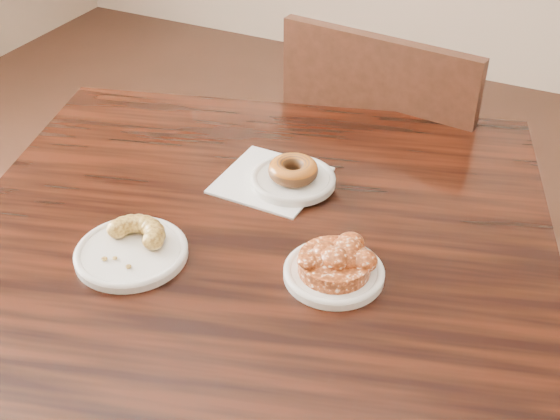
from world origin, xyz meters
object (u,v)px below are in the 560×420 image
at_px(apple_fritter, 335,261).
at_px(chair_far, 400,174).
at_px(cafe_table, 255,394).
at_px(cruller_fragment, 130,242).
at_px(glazed_donut, 293,170).

bearing_deg(apple_fritter, chair_far, 98.22).
xyz_separation_m(cafe_table, apple_fritter, (0.15, -0.02, 0.41)).
distance_m(chair_far, cruller_fragment, 0.95).
xyz_separation_m(chair_far, glazed_donut, (-0.05, -0.58, 0.33)).
height_order(cafe_table, glazed_donut, glazed_donut).
height_order(chair_far, apple_fritter, chair_far).
bearing_deg(chair_far, apple_fritter, 104.49).
xyz_separation_m(cafe_table, cruller_fragment, (-0.15, -0.11, 0.40)).
height_order(glazed_donut, apple_fritter, same).
bearing_deg(glazed_donut, apple_fritter, -51.16).
xyz_separation_m(apple_fritter, cruller_fragment, (-0.31, -0.09, -0.00)).
distance_m(chair_far, apple_fritter, 0.85).
bearing_deg(cruller_fragment, cafe_table, 35.96).
bearing_deg(apple_fritter, cruller_fragment, -162.93).
relative_size(chair_far, apple_fritter, 5.81).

